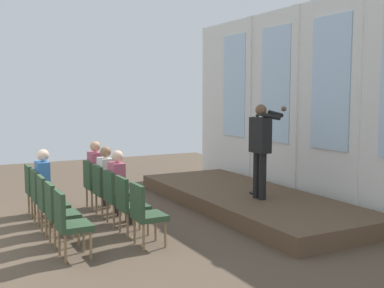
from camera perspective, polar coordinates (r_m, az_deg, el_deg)
rear_partition at (r=10.05m, az=13.33°, el=4.97°), size 8.41×0.14×4.07m
stage_platform at (r=9.48m, az=6.61°, el=-6.71°), size 5.59×2.14×0.30m
speaker at (r=8.79m, az=8.29°, el=-0.00°), size 0.51×0.69×1.75m
mic_stand at (r=9.33m, az=7.77°, el=-3.89°), size 0.28×0.28×1.56m
chair_r0_c0 at (r=9.45m, az=-11.78°, el=-4.44°), size 0.46×0.44×0.94m
audience_r0_c0 at (r=9.44m, az=-11.33°, el=-3.22°), size 0.36×0.39×1.32m
chair_r0_c1 at (r=8.83m, az=-10.59°, el=-5.15°), size 0.46×0.44×0.94m
audience_r0_c1 at (r=8.82m, az=-10.09°, el=-3.96°), size 0.36×0.39×1.29m
chair_r0_c2 at (r=8.21m, az=-9.22°, el=-5.97°), size 0.46×0.44×0.94m
audience_r0_c2 at (r=8.20m, az=-8.68°, el=-4.69°), size 0.36×0.39×1.28m
chair_r0_c3 at (r=7.60m, az=-7.62°, el=-6.92°), size 0.46×0.44×0.94m
chair_r0_c4 at (r=7.00m, az=-5.74°, el=-8.03°), size 0.46×0.44×0.94m
chair_r1_c0 at (r=9.22m, az=-18.41°, el=-4.89°), size 0.46×0.44×0.94m
chair_r1_c1 at (r=8.58m, az=-17.69°, el=-5.67°), size 0.46×0.44×0.94m
audience_r1_c1 at (r=8.56m, az=-17.18°, el=-4.42°), size 0.36×0.39×1.29m
chair_r1_c2 at (r=7.94m, az=-16.84°, el=-6.57°), size 0.46×0.44×0.94m
chair_r1_c3 at (r=7.31m, az=-15.85°, el=-7.62°), size 0.46×0.44×0.94m
chair_r1_c4 at (r=6.68m, az=-14.66°, el=-8.88°), size 0.46×0.44×0.94m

